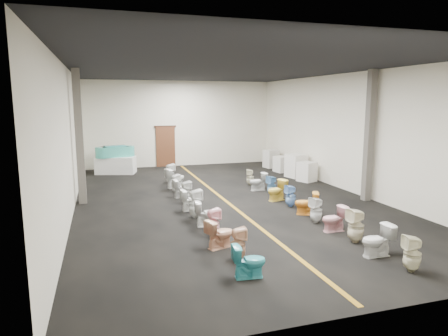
{
  "coord_description": "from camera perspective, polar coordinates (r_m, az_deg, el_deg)",
  "views": [
    {
      "loc": [
        -4.07,
        -13.09,
        3.45
      ],
      "look_at": [
        0.3,
        1.0,
        0.97
      ],
      "focal_mm": 32.0,
      "sensor_mm": 36.0,
      "label": 1
    }
  ],
  "objects": [
    {
      "name": "floor",
      "position": [
        14.13,
        0.05,
        -4.57
      ],
      "size": [
        16.0,
        16.0,
        0.0
      ],
      "primitive_type": "plane",
      "color": "black",
      "rests_on": "ground"
    },
    {
      "name": "ceiling",
      "position": [
        13.74,
        0.05,
        13.95
      ],
      "size": [
        16.0,
        16.0,
        0.0
      ],
      "primitive_type": "plane",
      "rotation": [
        3.14,
        0.0,
        0.0
      ],
      "color": "black",
      "rests_on": "ground"
    },
    {
      "name": "wall_back",
      "position": [
        21.51,
        -6.33,
        6.3
      ],
      "size": [
        10.0,
        0.0,
        10.0
      ],
      "primitive_type": "plane",
      "rotation": [
        1.57,
        0.0,
        0.0
      ],
      "color": "beige",
      "rests_on": "ground"
    },
    {
      "name": "wall_front",
      "position": [
        6.62,
        21.07,
        -1.5
      ],
      "size": [
        10.0,
        0.0,
        10.0
      ],
      "primitive_type": "plane",
      "rotation": [
        -1.57,
        0.0,
        0.0
      ],
      "color": "beige",
      "rests_on": "ground"
    },
    {
      "name": "wall_left",
      "position": [
        13.17,
        -21.24,
        3.69
      ],
      "size": [
        0.0,
        16.0,
        16.0
      ],
      "primitive_type": "plane",
      "rotation": [
        1.57,
        0.0,
        1.57
      ],
      "color": "beige",
      "rests_on": "ground"
    },
    {
      "name": "wall_right",
      "position": [
        15.97,
        17.52,
        4.81
      ],
      "size": [
        0.0,
        16.0,
        16.0
      ],
      "primitive_type": "plane",
      "rotation": [
        1.57,
        0.0,
        -1.57
      ],
      "color": "beige",
      "rests_on": "ground"
    },
    {
      "name": "aisle_stripe",
      "position": [
        14.13,
        0.05,
        -4.55
      ],
      "size": [
        0.12,
        15.6,
        0.01
      ],
      "primitive_type": "cube",
      "color": "#9C6D16",
      "rests_on": "floor"
    },
    {
      "name": "back_door",
      "position": [
        21.41,
        -8.34,
        3.02
      ],
      "size": [
        1.0,
        0.1,
        2.1
      ],
      "primitive_type": "cube",
      "color": "#562D19",
      "rests_on": "floor"
    },
    {
      "name": "door_frame",
      "position": [
        21.33,
        -8.41,
        5.88
      ],
      "size": [
        1.15,
        0.08,
        0.1
      ],
      "primitive_type": "cube",
      "color": "#331C11",
      "rests_on": "back_door"
    },
    {
      "name": "column_left",
      "position": [
        14.15,
        -19.97,
        4.13
      ],
      "size": [
        0.25,
        0.25,
        4.5
      ],
      "primitive_type": "cube",
      "color": "#59544C",
      "rests_on": "floor"
    },
    {
      "name": "column_right",
      "position": [
        14.61,
        20.05,
        4.28
      ],
      "size": [
        0.25,
        0.25,
        4.5
      ],
      "primitive_type": "cube",
      "color": "#59544C",
      "rests_on": "floor"
    },
    {
      "name": "display_table",
      "position": [
        19.87,
        -15.19,
        0.4
      ],
      "size": [
        2.0,
        1.38,
        0.81
      ],
      "primitive_type": "cube",
      "rotation": [
        0.0,
        0.0,
        -0.29
      ],
      "color": "white",
      "rests_on": "floor"
    },
    {
      "name": "bathtub",
      "position": [
        19.78,
        -15.28,
        2.31
      ],
      "size": [
        1.83,
        0.93,
        0.55
      ],
      "rotation": [
        0.0,
        0.0,
        0.22
      ],
      "color": "teal",
      "rests_on": "display_table"
    },
    {
      "name": "appliance_crate_a",
      "position": [
        17.65,
        11.75,
        -0.52
      ],
      "size": [
        0.86,
        0.86,
        0.84
      ],
      "primitive_type": "cube",
      "rotation": [
        0.0,
        0.0,
        0.39
      ],
      "color": "white",
      "rests_on": "floor"
    },
    {
      "name": "appliance_crate_b",
      "position": [
        18.5,
        10.27,
        0.32
      ],
      "size": [
        0.93,
        0.93,
        1.05
      ],
      "primitive_type": "cube",
      "rotation": [
        0.0,
        0.0,
        0.24
      ],
      "color": "white",
      "rests_on": "floor"
    },
    {
      "name": "appliance_crate_c",
      "position": [
        19.81,
        8.31,
        0.56
      ],
      "size": [
        0.78,
        0.78,
        0.77
      ],
      "primitive_type": "cube",
      "rotation": [
        0.0,
        0.0,
        0.16
      ],
      "color": "silver",
      "rests_on": "floor"
    },
    {
      "name": "appliance_crate_d",
      "position": [
        21.01,
        6.75,
        1.32
      ],
      "size": [
        0.75,
        0.75,
        0.93
      ],
      "primitive_type": "cube",
      "rotation": [
        0.0,
        0.0,
        0.18
      ],
      "color": "silver",
      "rests_on": "floor"
    },
    {
      "name": "toilet_left_0",
      "position": [
        8.07,
        3.59,
        -13.14
      ],
      "size": [
        0.7,
        0.44,
        0.67
      ],
      "primitive_type": "imported",
      "rotation": [
        0.0,
        0.0,
        1.47
      ],
      "color": "teal",
      "rests_on": "floor"
    },
    {
      "name": "toilet_left_1",
      "position": [
        8.86,
        2.02,
        -10.78
      ],
      "size": [
        0.35,
        0.35,
        0.74
      ],
      "primitive_type": "imported",
      "rotation": [
        0.0,
        0.0,
        1.53
      ],
      "color": "tan",
      "rests_on": "floor"
    },
    {
      "name": "toilet_left_2",
      "position": [
        9.56,
        -0.61,
        -9.34
      ],
      "size": [
        0.78,
        0.59,
        0.7
      ],
      "primitive_type": "imported",
      "rotation": [
        0.0,
        0.0,
        1.89
      ],
      "color": "#E4A682",
      "rests_on": "floor"
    },
    {
      "name": "toilet_left_3",
      "position": [
        10.27,
        -1.57,
        -7.84
      ],
      "size": [
        0.39,
        0.38,
        0.75
      ],
      "primitive_type": "imported",
      "rotation": [
        0.0,
        0.0,
        1.69
      ],
      "color": "#F0ACB4",
      "rests_on": "floor"
    },
    {
      "name": "toilet_left_4",
      "position": [
        11.17,
        -2.39,
        -6.53
      ],
      "size": [
        0.73,
        0.47,
        0.71
      ],
      "primitive_type": "imported",
      "rotation": [
        0.0,
        0.0,
        1.46
      ],
      "color": "white",
      "rests_on": "floor"
    },
    {
      "name": "toilet_left_5",
      "position": [
        11.95,
        -4.15,
        -5.09
      ],
      "size": [
        0.42,
        0.41,
        0.86
      ],
      "primitive_type": "imported",
      "rotation": [
        0.0,
        0.0,
        1.64
      ],
      "color": "silver",
      "rests_on": "floor"
    },
    {
      "name": "toilet_left_6",
      "position": [
        12.76,
        -4.71,
        -4.57
      ],
      "size": [
        0.7,
        0.44,
        0.68
      ],
      "primitive_type": "imported",
      "rotation": [
        0.0,
        0.0,
        1.66
      ],
      "color": "white",
      "rests_on": "floor"
    },
    {
      "name": "toilet_left_7",
      "position": [
        13.69,
        -5.48,
        -3.43
      ],
      "size": [
        0.38,
        0.38,
        0.76
      ],
      "primitive_type": "imported",
      "rotation": [
        0.0,
        0.0,
        1.68
      ],
      "color": "silver",
      "rests_on": "floor"
    },
    {
      "name": "toilet_left_8",
      "position": [
        14.52,
        -6.03,
        -2.89
      ],
      "size": [
        0.69,
        0.46,
        0.66
      ],
      "primitive_type": "imported",
      "rotation": [
        0.0,
        0.0,
        1.71
      ],
      "color": "silver",
      "rests_on": "floor"
    },
    {
      "name": "toilet_left_9",
      "position": [
        15.34,
        -6.96,
        -2.18
      ],
      "size": [
        0.41,
        0.4,
        0.69
      ],
      "primitive_type": "imported",
      "rotation": [
        0.0,
        0.0,
        1.93
      ],
      "color": "white",
      "rests_on": "floor"
    },
    {
      "name": "toilet_left_10",
      "position": [
        16.15,
        -6.98,
        -1.42
      ],
      "size": [
        0.86,
        0.65,
        0.78
      ],
      "primitive_type": "imported",
      "rotation": [
        0.0,
        0.0,
        1.88
      ],
      "color": "white",
      "rests_on": "floor"
    },
    {
      "name": "toilet_left_11",
      "position": [
        17.11,
        -7.72,
        -0.76
      ],
      "size": [
        0.45,
        0.45,
        0.82
      ],
      "primitive_type": "imported",
      "rotation": [
        0.0,
        0.0,
        1.8
      ],
      "color": "white",
      "rests_on": "floor"
    },
    {
      "name": "toilet_right_0",
      "position": [
        9.12,
        25.31,
        -11.0
      ],
      "size": [
        0.43,
        0.42,
        0.77
      ],
      "primitive_type": "imported",
      "rotation": [
        0.0,
        0.0,
        -1.82
      ],
      "color": "beige",
      "rests_on": "floor"
    },
    {
      "name": "toilet_right_1",
      "position": [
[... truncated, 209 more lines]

